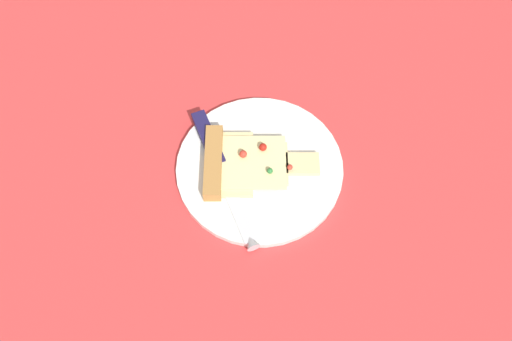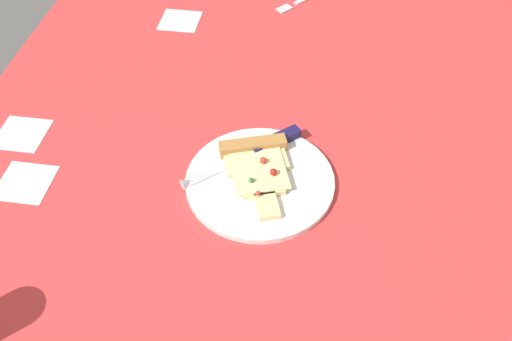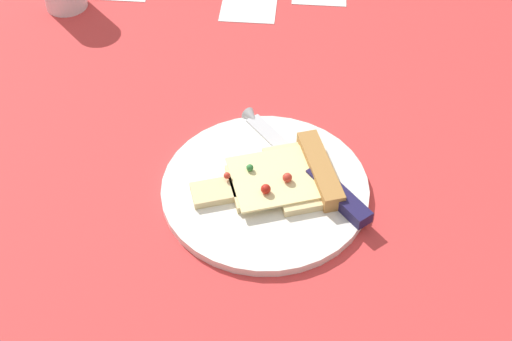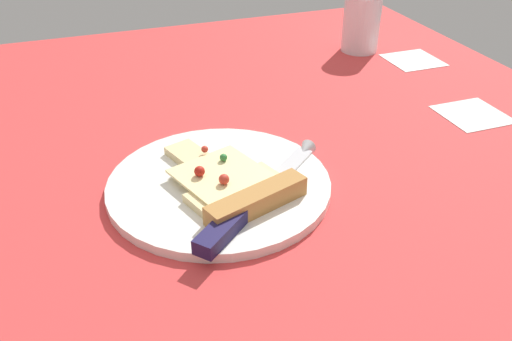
{
  "view_description": "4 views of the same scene",
  "coord_description": "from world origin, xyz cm",
  "px_view_note": "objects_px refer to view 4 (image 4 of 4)",
  "views": [
    {
      "loc": [
        44.31,
        16.28,
        69.75
      ],
      "look_at": [
        10.06,
        4.77,
        2.11
      ],
      "focal_mm": 35.84,
      "sensor_mm": 36.0,
      "label": 1
    },
    {
      "loc": [
        0.01,
        66.89,
        71.5
      ],
      "look_at": [
        9.22,
        5.32,
        3.69
      ],
      "focal_mm": 38.58,
      "sensor_mm": 36.0,
      "label": 2
    },
    {
      "loc": [
        -49.69,
        0.84,
        65.46
      ],
      "look_at": [
        8.91,
        6.02,
        3.41
      ],
      "focal_mm": 49.55,
      "sensor_mm": 36.0,
      "label": 3
    },
    {
      "loc": [
        -5.18,
        -45.74,
        35.46
      ],
      "look_at": [
        12.15,
        2.13,
        3.37
      ],
      "focal_mm": 38.28,
      "sensor_mm": 36.0,
      "label": 4
    }
  ],
  "objects_px": {
    "pizza_slice": "(232,185)",
    "knife": "(252,202)",
    "drinking_glass": "(361,23)",
    "plate": "(219,185)"
  },
  "relations": [
    {
      "from": "pizza_slice",
      "to": "knife",
      "type": "relative_size",
      "value": 0.97
    },
    {
      "from": "knife",
      "to": "drinking_glass",
      "type": "bearing_deg",
      "value": 98.48
    },
    {
      "from": "plate",
      "to": "knife",
      "type": "height_order",
      "value": "knife"
    },
    {
      "from": "pizza_slice",
      "to": "drinking_glass",
      "type": "relative_size",
      "value": 1.86
    },
    {
      "from": "pizza_slice",
      "to": "knife",
      "type": "xyz_separation_m",
      "value": [
        0.01,
        -0.03,
        -0.0
      ]
    },
    {
      "from": "plate",
      "to": "pizza_slice",
      "type": "distance_m",
      "value": 0.03
    },
    {
      "from": "plate",
      "to": "drinking_glass",
      "type": "height_order",
      "value": "drinking_glass"
    },
    {
      "from": "knife",
      "to": "drinking_glass",
      "type": "height_order",
      "value": "drinking_glass"
    },
    {
      "from": "pizza_slice",
      "to": "drinking_glass",
      "type": "distance_m",
      "value": 0.53
    },
    {
      "from": "pizza_slice",
      "to": "knife",
      "type": "height_order",
      "value": "pizza_slice"
    }
  ]
}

